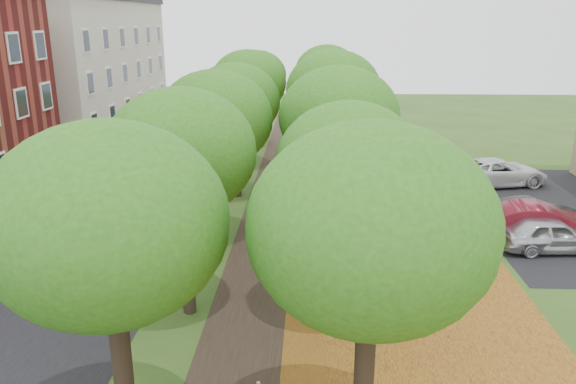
# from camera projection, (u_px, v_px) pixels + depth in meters

# --- Properties ---
(street_asphalt) EXTENTS (8.00, 70.00, 0.01)m
(street_asphalt) POSITION_uv_depth(u_px,v_px,m) (118.00, 214.00, 26.32)
(street_asphalt) COLOR black
(street_asphalt) RESTS_ON ground
(footpath) EXTENTS (3.20, 70.00, 0.01)m
(footpath) POSITION_uv_depth(u_px,v_px,m) (277.00, 216.00, 26.03)
(footpath) COLOR black
(footpath) RESTS_ON ground
(leaf_verge) EXTENTS (7.50, 70.00, 0.01)m
(leaf_verge) POSITION_uv_depth(u_px,v_px,m) (385.00, 217.00, 25.84)
(leaf_verge) COLOR #AA731F
(leaf_verge) RESTS_ON ground
(parking_lot) EXTENTS (9.00, 16.00, 0.01)m
(parking_lot) POSITION_uv_depth(u_px,v_px,m) (563.00, 213.00, 26.48)
(parking_lot) COLOR black
(parking_lot) RESTS_ON ground
(tree_row_west) EXTENTS (4.33, 34.33, 6.85)m
(tree_row_west) POSITION_uv_depth(u_px,v_px,m) (226.00, 109.00, 24.65)
(tree_row_west) COLOR black
(tree_row_west) RESTS_ON ground
(tree_row_east) EXTENTS (4.33, 34.33, 6.85)m
(tree_row_east) POSITION_uv_depth(u_px,v_px,m) (336.00, 109.00, 24.47)
(tree_row_east) COLOR black
(tree_row_east) RESTS_ON ground
(building_cream) EXTENTS (10.30, 20.30, 10.40)m
(building_cream) POSITION_uv_depth(u_px,v_px,m) (66.00, 68.00, 42.33)
(building_cream) COLOR beige
(building_cream) RESTS_ON ground
(car_silver) EXTENTS (4.13, 1.89, 1.37)m
(car_silver) POSITION_uv_depth(u_px,v_px,m) (552.00, 235.00, 21.92)
(car_silver) COLOR #BCBCC2
(car_silver) RESTS_ON ground
(car_red) EXTENTS (4.76, 1.96, 1.53)m
(car_red) POSITION_uv_depth(u_px,v_px,m) (541.00, 222.00, 22.98)
(car_red) COLOR maroon
(car_red) RESTS_ON ground
(car_grey) EXTENTS (5.38, 3.66, 1.45)m
(car_grey) POSITION_uv_depth(u_px,v_px,m) (530.00, 214.00, 24.16)
(car_grey) COLOR #38393E
(car_grey) RESTS_ON ground
(car_white) EXTENTS (5.69, 3.52, 1.47)m
(car_white) POSITION_uv_depth(u_px,v_px,m) (498.00, 172.00, 30.72)
(car_white) COLOR silver
(car_white) RESTS_ON ground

